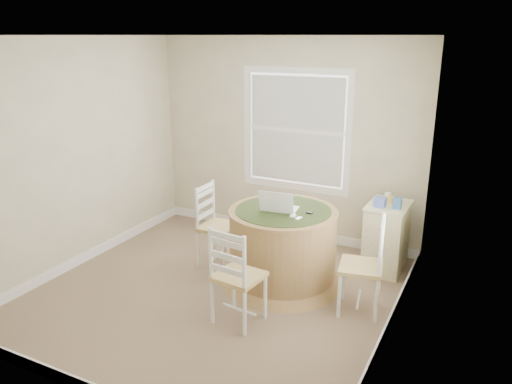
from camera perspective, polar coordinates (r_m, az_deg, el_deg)
The scene contains 14 objects.
room at distance 4.97m, azimuth -2.35°, elevation 2.30°, with size 3.64×3.64×2.64m.
round_table at distance 5.41m, azimuth 3.07°, elevation -5.89°, with size 1.34×1.34×0.84m.
chair_left at distance 5.83m, azimuth -4.29°, elevation -3.94°, with size 0.42×0.40×0.95m, color white, non-canonical shape.
chair_near at distance 4.68m, azimuth -1.99°, elevation -9.54°, with size 0.42×0.40×0.95m, color white, non-canonical shape.
chair_right at distance 4.95m, azimuth 11.90°, elevation -8.31°, with size 0.42×0.40×0.95m, color white, non-canonical shape.
laptop at distance 5.25m, azimuth 2.65°, elevation -1.76°, with size 0.41×0.37×0.25m.
mouse at distance 5.09m, azimuth 4.24°, elevation -2.71°, with size 0.07×0.11×0.04m, color white.
phone at distance 5.05m, azimuth 4.91°, elevation -3.05°, with size 0.04×0.09×0.02m, color #B7BABF.
keys at distance 5.19m, azimuth 6.15°, elevation -2.43°, with size 0.06×0.05×0.03m, color black.
corner_chest at distance 5.90m, azimuth 14.63°, elevation -5.01°, with size 0.46×0.61×0.80m.
tissue_box at distance 5.65m, azimuth 13.96°, elevation -1.14°, with size 0.12×0.12×0.10m, color #576AC7.
box_yellow at distance 5.82m, azimuth 15.48°, elevation -0.90°, with size 0.15×0.10×0.06m, color gold.
box_blue at distance 5.62m, azimuth 15.89°, elevation -1.27°, with size 0.08×0.08×0.12m, color #376AA6.
cup_cream at distance 5.90m, azimuth 14.84°, elevation -0.46°, with size 0.07×0.07×0.09m, color beige.
Camera 1 is at (2.50, -4.03, 2.60)m, focal length 35.00 mm.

